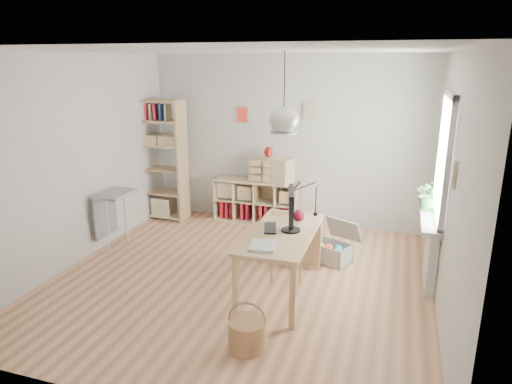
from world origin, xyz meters
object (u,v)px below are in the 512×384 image
(tall_bookshelf, at_px, (161,155))
(monitor, at_px, (291,208))
(cube_shelf, at_px, (256,204))
(chair, at_px, (286,240))
(storage_chest, at_px, (333,248))
(drawer_chest, at_px, (271,169))
(desk, at_px, (282,239))

(tall_bookshelf, height_order, monitor, tall_bookshelf)
(cube_shelf, bearing_deg, monitor, -62.99)
(chair, relative_size, monitor, 1.49)
(storage_chest, bearing_deg, drawer_chest, 160.71)
(tall_bookshelf, height_order, drawer_chest, tall_bookshelf)
(cube_shelf, bearing_deg, desk, -65.39)
(cube_shelf, distance_m, drawer_chest, 0.68)
(chair, height_order, drawer_chest, drawer_chest)
(desk, relative_size, drawer_chest, 2.16)
(storage_chest, bearing_deg, monitor, -85.49)
(chair, xyz_separation_m, storage_chest, (0.51, 0.61, -0.29))
(chair, height_order, storage_chest, chair)
(chair, relative_size, storage_chest, 1.12)
(drawer_chest, bearing_deg, cube_shelf, -174.01)
(desk, height_order, storage_chest, desk)
(tall_bookshelf, distance_m, storage_chest, 3.29)
(monitor, bearing_deg, tall_bookshelf, 130.55)
(chair, distance_m, storage_chest, 0.84)
(desk, distance_m, tall_bookshelf, 3.27)
(cube_shelf, relative_size, storage_chest, 1.94)
(storage_chest, bearing_deg, tall_bookshelf, -172.31)
(desk, xyz_separation_m, monitor, (0.09, 0.06, 0.36))
(drawer_chest, bearing_deg, desk, -56.29)
(desk, height_order, tall_bookshelf, tall_bookshelf)
(monitor, relative_size, drawer_chest, 0.78)
(desk, height_order, cube_shelf, desk)
(cube_shelf, xyz_separation_m, tall_bookshelf, (-1.56, -0.28, 0.79))
(desk, bearing_deg, chair, 97.98)
(cube_shelf, bearing_deg, drawer_chest, -8.72)
(monitor, distance_m, drawer_chest, 2.30)
(tall_bookshelf, relative_size, drawer_chest, 2.88)
(cube_shelf, height_order, tall_bookshelf, tall_bookshelf)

